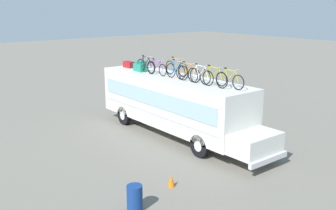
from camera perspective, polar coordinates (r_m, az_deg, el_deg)
The scene contains 15 objects.
ground_plane at distance 21.10m, azimuth 0.64°, elevation -4.22°, with size 120.00×120.00×0.00m, color slate.
bus at distance 20.41m, azimuth 1.07°, elevation 0.41°, with size 11.35×2.57×3.12m.
luggage_bag_1 at distance 23.48m, azimuth -5.77°, elevation 5.93°, with size 0.75×0.38×0.36m, color maroon.
luggage_bag_2 at distance 23.05m, azimuth -4.05°, elevation 5.92°, with size 0.53×0.52×0.45m, color #1E7F66.
luggage_bag_3 at distance 22.05m, azimuth -4.15°, elevation 5.52°, with size 0.74×0.43×0.44m, color #1E7F66.
rooftop_bicycle_1 at distance 21.50m, azimuth -3.27°, elevation 5.78°, with size 1.69×0.44×0.96m.
rooftop_bicycle_2 at distance 20.88m, azimuth -1.68°, elevation 5.43°, with size 1.68×0.44×0.86m.
rooftop_bicycle_3 at distance 20.63m, azimuth 1.22°, elevation 5.46°, with size 1.81×0.44×0.98m.
rooftop_bicycle_4 at distance 19.70m, azimuth 1.30°, elevation 5.02°, with size 1.71×0.44×0.98m.
rooftop_bicycle_5 at distance 19.12m, azimuth 2.91°, elevation 4.69°, with size 1.78×0.44×0.95m.
rooftop_bicycle_6 at distance 18.46m, azimuth 4.76°, elevation 4.30°, with size 1.76×0.44×0.95m.
rooftop_bicycle_7 at distance 17.94m, azimuth 6.66°, elevation 3.98°, with size 1.81×0.44×0.97m.
rooftop_bicycle_8 at distance 17.68m, azimuth 9.04°, elevation 3.66°, with size 1.69×0.44×0.91m.
trash_bin at distance 13.48m, azimuth -4.91°, elevation -13.46°, with size 0.53×0.53×0.92m, color navy.
traffic_cone at distance 15.12m, azimuth 0.48°, elevation -11.06°, with size 0.29×0.29×0.49m, color orange.
Camera 1 is at (15.48, -12.63, 6.76)m, focal length 41.52 mm.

